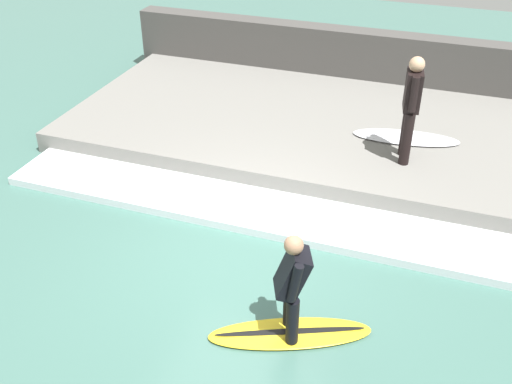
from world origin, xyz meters
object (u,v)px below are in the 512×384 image
at_px(surfer_riding, 292,282).
at_px(surfer_waiting_near, 411,104).
at_px(surfboard_riding, 290,333).
at_px(surfboard_waiting_near, 406,137).

height_order(surfer_riding, surfer_waiting_near, surfer_waiting_near).
bearing_deg(surfer_waiting_near, surfboard_riding, 169.96).
xyz_separation_m(surfboard_riding, surfer_riding, (-0.00, -0.00, 0.79)).
height_order(surfboard_riding, surfboard_waiting_near, surfboard_waiting_near).
distance_m(surfboard_riding, surfer_waiting_near, 4.30).
relative_size(surfboard_riding, surfer_waiting_near, 1.14).
height_order(surfer_waiting_near, surfboard_waiting_near, surfer_waiting_near).
bearing_deg(surfer_waiting_near, surfer_riding, 169.96).
bearing_deg(surfer_waiting_near, surfboard_waiting_near, 3.95).
bearing_deg(surfer_riding, surfboard_waiting_near, -7.95).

